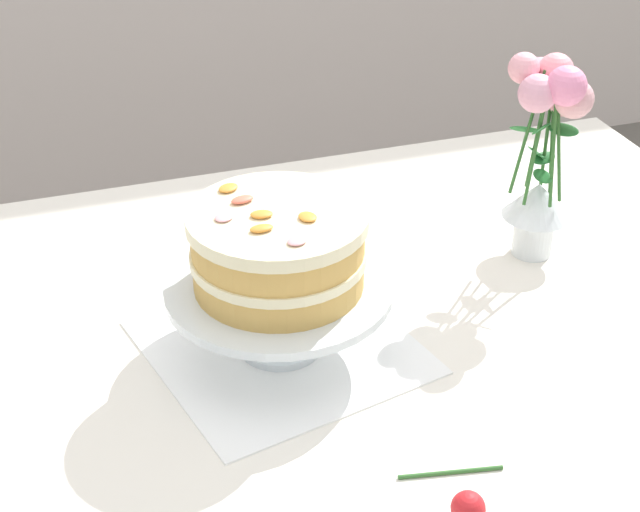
# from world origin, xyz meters

# --- Properties ---
(dining_table) EXTENTS (1.40, 1.00, 0.74)m
(dining_table) POSITION_xyz_m (0.00, -0.02, 0.65)
(dining_table) COLOR white
(dining_table) RESTS_ON ground
(linen_napkin) EXTENTS (0.38, 0.38, 0.00)m
(linen_napkin) POSITION_xyz_m (-0.10, -0.02, 0.74)
(linen_napkin) COLOR white
(linen_napkin) RESTS_ON dining_table
(cake_stand) EXTENTS (0.29, 0.29, 0.10)m
(cake_stand) POSITION_xyz_m (-0.10, -0.02, 0.82)
(cake_stand) COLOR silver
(cake_stand) RESTS_ON linen_napkin
(layer_cake) EXTENTS (0.22, 0.22, 0.11)m
(layer_cake) POSITION_xyz_m (-0.10, -0.02, 0.89)
(layer_cake) COLOR tan
(layer_cake) RESTS_ON cake_stand
(flower_vase) EXTENTS (0.11, 0.12, 0.31)m
(flower_vase) POSITION_xyz_m (0.33, 0.08, 0.92)
(flower_vase) COLOR silver
(flower_vase) RESTS_ON dining_table
(fallen_rose) EXTENTS (0.12, 0.10, 0.04)m
(fallen_rose) POSITION_xyz_m (0.00, -0.37, 0.76)
(fallen_rose) COLOR #2D6028
(fallen_rose) RESTS_ON dining_table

